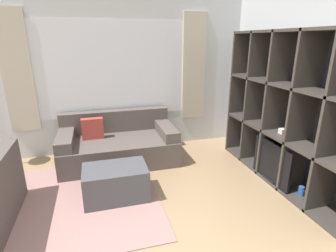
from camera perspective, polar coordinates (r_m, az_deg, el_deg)
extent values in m
cube|color=silver|center=(4.69, -11.84, 10.71)|extent=(5.90, 0.07, 2.70)
cube|color=white|center=(4.64, -11.88, 11.88)|extent=(2.59, 0.01, 1.60)
cube|color=beige|center=(4.75, -30.00, 10.01)|extent=(0.44, 0.03, 1.90)
cube|color=beige|center=(4.95, 5.69, 12.55)|extent=(0.44, 0.03, 1.90)
cube|color=silver|center=(4.09, 26.29, 8.16)|extent=(0.07, 4.39, 2.70)
cube|color=gray|center=(3.64, -19.99, -15.04)|extent=(2.12, 2.06, 0.01)
cube|color=#232328|center=(3.98, 27.03, 3.11)|extent=(0.02, 2.42, 2.06)
cube|color=#3D3833|center=(3.35, 32.56, -0.37)|extent=(0.43, 0.04, 2.06)
cube|color=#3D3833|center=(3.67, 27.11, 1.95)|extent=(0.43, 0.04, 2.06)
cube|color=#3D3833|center=(4.02, 22.56, 3.87)|extent=(0.43, 0.04, 2.06)
cube|color=#3D3833|center=(4.40, 18.76, 5.45)|extent=(0.43, 0.04, 2.06)
cube|color=#3D3833|center=(4.80, 15.56, 6.75)|extent=(0.43, 0.04, 2.06)
cube|color=#3D3833|center=(4.20, 22.88, -10.49)|extent=(0.43, 2.42, 0.04)
cube|color=#3D3833|center=(3.94, 24.07, -1.87)|extent=(0.43, 2.42, 0.04)
cube|color=#3D3833|center=(3.78, 25.43, 7.99)|extent=(0.43, 2.42, 0.04)
cube|color=#3D3833|center=(3.74, 26.89, 18.11)|extent=(0.43, 2.42, 0.04)
cube|color=black|center=(3.95, 21.61, -7.36)|extent=(0.04, 0.76, 0.56)
cube|color=black|center=(4.08, 21.40, -10.67)|extent=(0.10, 0.24, 0.03)
cylinder|color=red|center=(4.48, 19.21, -7.44)|extent=(0.08, 0.08, 0.07)
cylinder|color=#388947|center=(4.47, 19.23, -7.26)|extent=(0.10, 0.10, 0.10)
cylinder|color=#2856A8|center=(3.86, 26.98, -12.47)|extent=(0.07, 0.07, 0.12)
cube|color=white|center=(3.93, 23.65, -1.04)|extent=(0.08, 0.08, 0.07)
cylinder|color=#2856A8|center=(3.85, 27.12, -12.79)|extent=(0.05, 0.05, 0.09)
cube|color=#564C47|center=(4.42, -10.60, -5.18)|extent=(1.84, 0.99, 0.40)
cube|color=#564C47|center=(4.67, -11.36, 1.14)|extent=(1.84, 0.18, 0.37)
cube|color=#564C47|center=(4.33, -21.40, -2.59)|extent=(0.24, 0.93, 0.17)
cube|color=#564C47|center=(4.44, -0.50, -0.77)|extent=(0.24, 0.93, 0.17)
cube|color=#AD3D33|center=(4.40, -16.09, -0.53)|extent=(0.34, 0.13, 0.34)
cube|color=#47474C|center=(3.46, -11.30, -12.00)|extent=(0.79, 0.52, 0.42)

